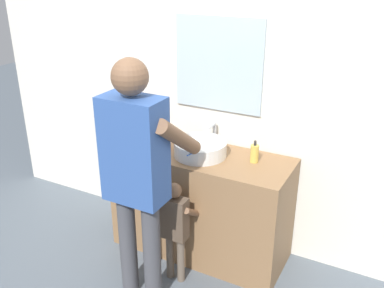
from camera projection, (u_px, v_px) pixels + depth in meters
The scene contains 9 objects.
ground_plane at pixel (183, 269), 3.32m from camera, with size 14.00×14.00×0.00m, color slate.
back_wall at pixel (221, 80), 3.29m from camera, with size 4.40×0.10×2.70m.
vanity_cabinet at pixel (201, 203), 3.39m from camera, with size 1.37×0.54×0.86m, color olive.
sink_basin at pixel (200, 148), 3.19m from camera, with size 0.39×0.39×0.11m.
faucet at pixel (214, 135), 3.37m from camera, with size 0.18×0.14×0.18m.
toothbrush_cup at pixel (163, 143), 3.30m from camera, with size 0.07×0.07×0.21m.
soap_bottle at pixel (254, 153), 3.08m from camera, with size 0.06×0.06×0.17m.
child_toddler at pixel (175, 223), 3.05m from camera, with size 0.25×0.25×0.80m.
adult_parent at pixel (137, 165), 2.69m from camera, with size 0.52×0.55×1.69m.
Camera 1 is at (1.31, -2.32, 2.20)m, focal length 40.28 mm.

